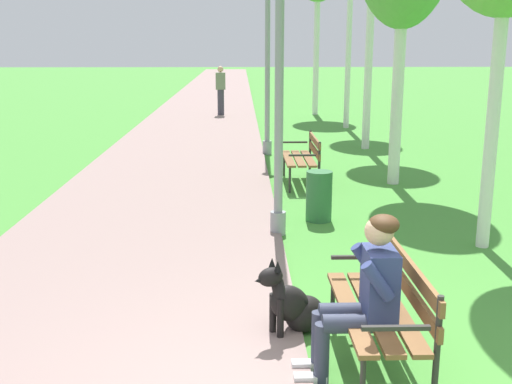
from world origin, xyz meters
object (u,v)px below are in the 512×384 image
at_px(person_seated_on_near_bench, 364,291).
at_px(pedestrian_distant, 221,91).
at_px(park_bench_near, 386,302).
at_px(litter_bin, 319,196).
at_px(park_bench_mid, 304,155).
at_px(dog_black, 294,305).
at_px(lamp_post_mid, 267,61).
at_px(lamp_post_near, 279,64).

bearing_deg(person_seated_on_near_bench, pedestrian_distant, 95.16).
distance_m(person_seated_on_near_bench, pedestrian_distant, 17.14).
height_order(park_bench_near, litter_bin, park_bench_near).
xyz_separation_m(litter_bin, pedestrian_distant, (-1.74, 12.85, 0.49)).
xyz_separation_m(park_bench_near, park_bench_mid, (0.01, 6.39, 0.00)).
bearing_deg(park_bench_near, dog_black, 140.65).
distance_m(lamp_post_mid, litter_bin, 5.63).
bearing_deg(dog_black, park_bench_mid, 83.58).
height_order(park_bench_near, lamp_post_near, lamp_post_near).
height_order(lamp_post_near, pedestrian_distant, lamp_post_near).
bearing_deg(park_bench_mid, lamp_post_near, -101.89).
relative_size(park_bench_near, person_seated_on_near_bench, 1.20).
xyz_separation_m(dog_black, lamp_post_near, (0.03, 2.88, 1.91)).
height_order(park_bench_near, pedestrian_distant, pedestrian_distant).
bearing_deg(park_bench_near, litter_bin, 90.18).
distance_m(lamp_post_near, pedestrian_distant, 13.59).
xyz_separation_m(lamp_post_near, litter_bin, (0.60, 0.63, -1.82)).
bearing_deg(person_seated_on_near_bench, park_bench_near, 41.20).
distance_m(park_bench_near, litter_bin, 4.04).
bearing_deg(park_bench_mid, person_seated_on_near_bench, -91.90).
xyz_separation_m(person_seated_on_near_bench, dog_black, (-0.44, 0.71, -0.42)).
height_order(park_bench_mid, lamp_post_mid, lamp_post_mid).
xyz_separation_m(park_bench_mid, litter_bin, (-0.02, -2.35, -0.16)).
distance_m(lamp_post_mid, pedestrian_distant, 7.70).
bearing_deg(lamp_post_near, park_bench_mid, 78.11).
height_order(person_seated_on_near_bench, dog_black, person_seated_on_near_bench).
height_order(park_bench_near, person_seated_on_near_bench, person_seated_on_near_bench).
relative_size(park_bench_near, pedestrian_distant, 0.91).
xyz_separation_m(park_bench_mid, person_seated_on_near_bench, (-0.22, -6.58, 0.17)).
bearing_deg(person_seated_on_near_bench, lamp_post_mid, 91.79).
xyz_separation_m(park_bench_near, lamp_post_near, (-0.62, 3.41, 1.66)).
distance_m(dog_black, pedestrian_distant, 16.41).
relative_size(park_bench_near, dog_black, 1.96).
distance_m(dog_black, lamp_post_mid, 9.04).
relative_size(lamp_post_mid, pedestrian_distant, 2.38).
bearing_deg(park_bench_near, pedestrian_distant, 95.91).
relative_size(park_bench_near, litter_bin, 2.14).
bearing_deg(park_bench_mid, litter_bin, -90.57).
xyz_separation_m(park_bench_near, dog_black, (-0.65, 0.53, -0.25)).
relative_size(park_bench_mid, pedestrian_distant, 0.91).
xyz_separation_m(lamp_post_near, lamp_post_mid, (0.11, 5.98, -0.13)).
distance_m(lamp_post_near, lamp_post_mid, 5.98).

